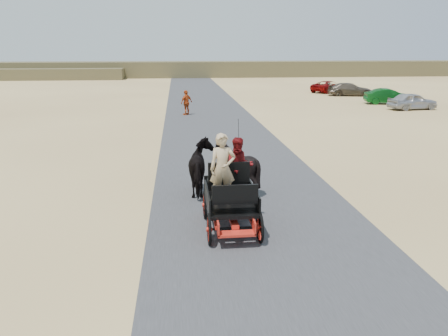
{
  "coord_description": "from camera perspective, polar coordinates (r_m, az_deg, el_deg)",
  "views": [
    {
      "loc": [
        -2.13,
        -9.36,
        4.59
      ],
      "look_at": [
        -0.84,
        2.79,
        1.2
      ],
      "focal_mm": 35.0,
      "sensor_mm": 36.0,
      "label": 1
    }
  ],
  "objects": [
    {
      "name": "carriage",
      "position": [
        11.44,
        0.85,
        -6.2
      ],
      "size": [
        1.3,
        2.4,
        0.72
      ],
      "primitive_type": null,
      "color": "black",
      "rests_on": "ground"
    },
    {
      "name": "ridge_far",
      "position": [
        71.47,
        -4.46,
        12.73
      ],
      "size": [
        140.0,
        6.0,
        2.4
      ],
      "primitive_type": "cube",
      "color": "brown",
      "rests_on": "ground"
    },
    {
      "name": "ground",
      "position": [
        10.64,
        6.18,
        -10.15
      ],
      "size": [
        140.0,
        140.0,
        0.0
      ],
      "primitive_type": "plane",
      "color": "tan"
    },
    {
      "name": "car_a",
      "position": [
        36.45,
        23.39,
        8.02
      ],
      "size": [
        3.92,
        2.04,
        1.27
      ],
      "primitive_type": "imported",
      "rotation": [
        0.0,
        0.0,
        1.72
      ],
      "color": "#B2B2B7",
      "rests_on": "ground"
    },
    {
      "name": "road",
      "position": [
        10.63,
        6.18,
        -10.12
      ],
      "size": [
        6.0,
        140.0,
        0.01
      ],
      "primitive_type": "cube",
      "color": "#38383A",
      "rests_on": "ground"
    },
    {
      "name": "car_b",
      "position": [
        39.33,
        20.7,
        8.75
      ],
      "size": [
        4.03,
        2.03,
        1.27
      ],
      "primitive_type": "imported",
      "rotation": [
        0.0,
        0.0,
        1.39
      ],
      "color": "#0C4C19",
      "rests_on": "ground"
    },
    {
      "name": "horse_right",
      "position": [
        14.17,
        1.61,
        0.2
      ],
      "size": [
        1.37,
        1.54,
        1.7
      ],
      "primitive_type": "imported",
      "rotation": [
        0.0,
        0.0,
        3.14
      ],
      "color": "black",
      "rests_on": "ground"
    },
    {
      "name": "car_c",
      "position": [
        44.96,
        16.12,
        9.83
      ],
      "size": [
        4.49,
        2.48,
        1.23
      ],
      "primitive_type": "imported",
      "rotation": [
        0.0,
        0.0,
        1.39
      ],
      "color": "brown",
      "rests_on": "ground"
    },
    {
      "name": "car_d",
      "position": [
        47.9,
        13.55,
        10.29
      ],
      "size": [
        4.64,
        4.04,
        1.19
      ],
      "primitive_type": "imported",
      "rotation": [
        0.0,
        0.0,
        2.17
      ],
      "color": "maroon",
      "rests_on": "ground"
    },
    {
      "name": "passenger_woman",
      "position": [
        11.67,
        1.98,
        0.19
      ],
      "size": [
        0.77,
        0.6,
        1.58
      ],
      "primitive_type": "imported",
      "color": "#660C0F",
      "rests_on": "carriage"
    },
    {
      "name": "pedestrian",
      "position": [
        30.87,
        -4.93,
        8.51
      ],
      "size": [
        1.03,
        1.0,
        1.73
      ],
      "primitive_type": "imported",
      "rotation": [
        0.0,
        0.0,
        3.89
      ],
      "color": "#B03D14",
      "rests_on": "ground"
    },
    {
      "name": "horse_left",
      "position": [
        14.07,
        -2.83,
        0.07
      ],
      "size": [
        0.91,
        2.01,
        1.7
      ],
      "primitive_type": "imported",
      "rotation": [
        0.0,
        0.0,
        3.14
      ],
      "color": "black",
      "rests_on": "ground"
    },
    {
      "name": "driver_man",
      "position": [
        11.06,
        -0.18,
        -0.07
      ],
      "size": [
        0.66,
        0.43,
        1.8
      ],
      "primitive_type": "imported",
      "color": "tan",
      "rests_on": "carriage"
    }
  ]
}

